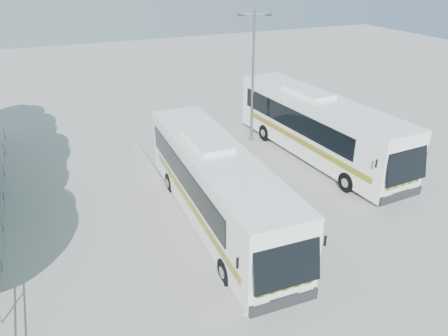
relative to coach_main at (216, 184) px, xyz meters
name	(u,v)px	position (x,y,z in m)	size (l,w,h in m)	color
ground	(234,215)	(1.00, 0.21, -1.95)	(100.00, 100.00, 0.00)	#A3A39E
kerb_divider	(175,204)	(-1.30, 2.21, -1.87)	(0.40, 16.00, 0.15)	#B2B2AD
railing	(0,206)	(-9.00, 4.21, -1.21)	(0.06, 22.00, 1.00)	gray
coach_main	(216,184)	(0.00, 0.00, 0.00)	(3.14, 12.89, 3.55)	white
coach_adjacent	(318,126)	(8.29, 4.20, 0.08)	(3.47, 13.48, 3.70)	white
lamppost	(253,73)	(6.03, 8.28, 2.58)	(1.95, 0.84, 8.20)	gray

